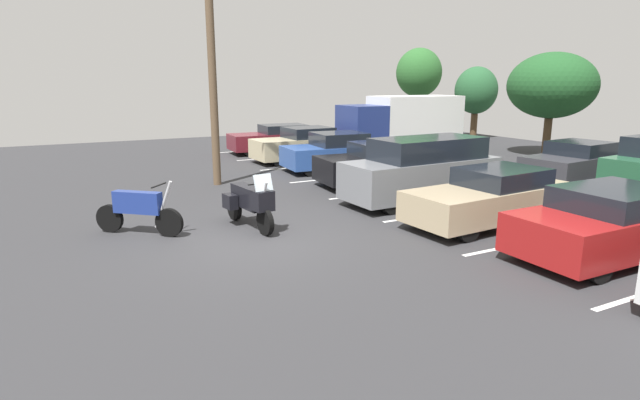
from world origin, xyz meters
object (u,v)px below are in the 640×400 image
Objects in this scene: motorcycle_touring at (250,201)px; motorcycle_second at (139,210)px; utility_pole at (211,42)px; car_maroon at (277,139)px; car_champagne at (303,145)px; car_grey at (423,170)px; box_truck at (402,122)px; car_red at (612,223)px; car_far_charcoal at (577,162)px; car_tan at (492,197)px; car_black at (379,164)px; car_blue at (337,152)px.

motorcycle_touring is 1.31× the size of motorcycle_second.
car_maroon is at bearing 142.36° from utility_pole.
car_champagne is 8.76m from car_grey.
box_truck is (-0.73, 5.97, 0.76)m from car_champagne.
car_grey is 8.08m from utility_pole.
car_red is at bearing 53.82° from motorcycle_second.
car_grey is at bearing -90.76° from car_far_charcoal.
car_far_charcoal is at bearing 28.84° from car_maroon.
car_grey is at bearing -33.39° from box_truck.
car_grey is 11.36m from box_truck.
car_tan is 7.39m from car_far_charcoal.
motorcycle_second is at bearing -105.80° from motorcycle_touring.
car_red is (2.95, 0.29, 0.02)m from car_tan.
motorcycle_second is 8.64m from car_tan.
car_maroon is at bearing 179.91° from car_red.
car_champagne is 6.02m from car_black.
utility_pole is at bearing -83.51° from car_blue.
car_tan is (11.50, -0.27, -0.04)m from car_champagne.
car_far_charcoal is 13.46m from utility_pole.
car_blue is 0.97× the size of car_far_charcoal.
motorcycle_second is 8.06m from car_grey.
car_champagne is 0.91× the size of car_grey.
car_maroon is at bearing 179.78° from car_black.
motorcycle_second is at bearing -33.97° from utility_pole.
car_black is 0.98× the size of car_red.
car_red is at bearing 0.09° from car_champagne.
car_champagne is 7.27m from utility_pole.
motorcycle_second is at bearing -91.87° from car_far_charcoal.
car_grey is 2.76m from car_tan.
utility_pole is at bearing 146.03° from motorcycle_second.
car_maroon is at bearing 154.29° from motorcycle_touring.
car_black is 9.03m from box_truck.
car_red is at bearing 24.39° from utility_pole.
car_blue is (-6.23, 5.95, 0.06)m from motorcycle_touring.
car_black is at bearing 174.08° from car_grey.
car_black is 0.92× the size of car_tan.
car_maroon is 11.87m from car_grey.
car_blue is at bearing 177.70° from car_black.
car_red is (14.45, 0.02, -0.02)m from car_champagne.
car_maroon is 0.73× the size of box_truck.
car_champagne reaches higher than motorcycle_second.
motorcycle_second is 0.38× the size of car_maroon.
car_grey is (8.75, -0.27, 0.23)m from car_champagne.
car_red is 0.99× the size of car_far_charcoal.
car_grey is at bearing -1.77° from car_champagne.
car_champagne is at bearing 135.14° from motorcycle_second.
motorcycle_touring reaches higher than car_tan.
utility_pole is (-11.04, -5.00, 4.07)m from car_red.
car_far_charcoal is (2.82, 6.62, -0.03)m from car_black.
car_blue reaches higher than motorcycle_second.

